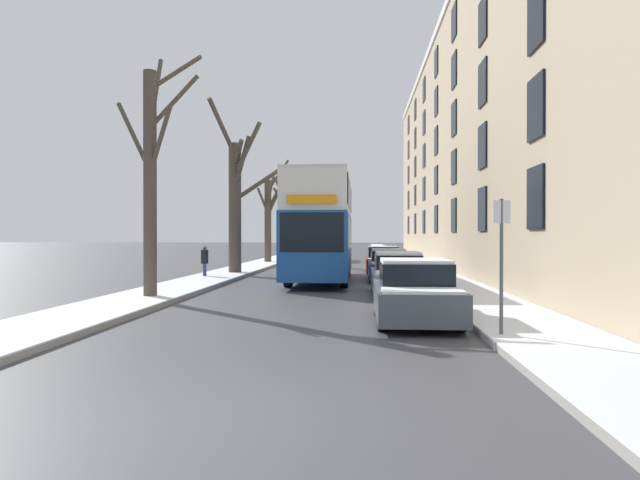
{
  "coord_description": "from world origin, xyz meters",
  "views": [
    {
      "loc": [
        1.57,
        -6.26,
        2.03
      ],
      "look_at": [
        0.17,
        13.97,
        1.88
      ],
      "focal_mm": 32.0,
      "sensor_mm": 36.0,
      "label": 1
    }
  ],
  "objects_px": {
    "parked_car_0": "(415,294)",
    "oncoming_van": "(315,244)",
    "bare_tree_left_0": "(151,173)",
    "parked_car_1": "(398,275)",
    "double_decker_bus": "(321,223)",
    "parked_car_2": "(388,266)",
    "parked_car_3": "(383,260)",
    "bare_tree_left_1": "(237,198)",
    "bare_tree_left_3": "(288,221)",
    "pedestrian_left_sidewalk": "(205,261)",
    "street_sign_post": "(501,261)",
    "bare_tree_left_2": "(269,215)"
  },
  "relations": [
    {
      "from": "double_decker_bus",
      "to": "parked_car_2",
      "type": "bearing_deg",
      "value": 8.86
    },
    {
      "from": "parked_car_2",
      "to": "double_decker_bus",
      "type": "bearing_deg",
      "value": -171.14
    },
    {
      "from": "parked_car_0",
      "to": "oncoming_van",
      "type": "height_order",
      "value": "oncoming_van"
    },
    {
      "from": "bare_tree_left_0",
      "to": "street_sign_post",
      "type": "relative_size",
      "value": 2.91
    },
    {
      "from": "bare_tree_left_0",
      "to": "street_sign_post",
      "type": "xyz_separation_m",
      "value": [
        9.2,
        -6.42,
        -2.45
      ]
    },
    {
      "from": "bare_tree_left_1",
      "to": "pedestrian_left_sidewalk",
      "type": "bearing_deg",
      "value": -108.3
    },
    {
      "from": "parked_car_0",
      "to": "bare_tree_left_1",
      "type": "bearing_deg",
      "value": 116.17
    },
    {
      "from": "bare_tree_left_1",
      "to": "pedestrian_left_sidewalk",
      "type": "height_order",
      "value": "bare_tree_left_1"
    },
    {
      "from": "oncoming_van",
      "to": "bare_tree_left_1",
      "type": "bearing_deg",
      "value": -98.36
    },
    {
      "from": "double_decker_bus",
      "to": "bare_tree_left_0",
      "type": "bearing_deg",
      "value": -121.18
    },
    {
      "from": "parked_car_1",
      "to": "parked_car_3",
      "type": "distance_m",
      "value": 12.29
    },
    {
      "from": "bare_tree_left_1",
      "to": "parked_car_0",
      "type": "relative_size",
      "value": 2.17
    },
    {
      "from": "parked_car_0",
      "to": "parked_car_1",
      "type": "xyz_separation_m",
      "value": [
        -0.0,
        6.06,
        -0.0
      ]
    },
    {
      "from": "double_decker_bus",
      "to": "parked_car_0",
      "type": "xyz_separation_m",
      "value": [
        3.0,
        -12.0,
        -1.91
      ]
    },
    {
      "from": "bare_tree_left_3",
      "to": "oncoming_van",
      "type": "bearing_deg",
      "value": -62.47
    },
    {
      "from": "bare_tree_left_1",
      "to": "parked_car_2",
      "type": "distance_m",
      "value": 8.79
    },
    {
      "from": "oncoming_van",
      "to": "bare_tree_left_2",
      "type": "bearing_deg",
      "value": -115.47
    },
    {
      "from": "parked_car_0",
      "to": "oncoming_van",
      "type": "distance_m",
      "value": 33.58
    },
    {
      "from": "bare_tree_left_0",
      "to": "parked_car_1",
      "type": "height_order",
      "value": "bare_tree_left_0"
    },
    {
      "from": "bare_tree_left_2",
      "to": "pedestrian_left_sidewalk",
      "type": "height_order",
      "value": "bare_tree_left_2"
    },
    {
      "from": "bare_tree_left_2",
      "to": "parked_car_2",
      "type": "relative_size",
      "value": 1.77
    },
    {
      "from": "oncoming_van",
      "to": "street_sign_post",
      "type": "xyz_separation_m",
      "value": [
        6.37,
        -35.56,
        0.21
      ]
    },
    {
      "from": "parked_car_3",
      "to": "pedestrian_left_sidewalk",
      "type": "height_order",
      "value": "pedestrian_left_sidewalk"
    },
    {
      "from": "parked_car_3",
      "to": "bare_tree_left_1",
      "type": "bearing_deg",
      "value": -159.06
    },
    {
      "from": "double_decker_bus",
      "to": "parked_car_1",
      "type": "xyz_separation_m",
      "value": [
        3.0,
        -5.95,
        -1.91
      ]
    },
    {
      "from": "double_decker_bus",
      "to": "oncoming_van",
      "type": "xyz_separation_m",
      "value": [
        -1.98,
        21.2,
        -1.24
      ]
    },
    {
      "from": "parked_car_1",
      "to": "street_sign_post",
      "type": "relative_size",
      "value": 1.6
    },
    {
      "from": "bare_tree_left_3",
      "to": "street_sign_post",
      "type": "relative_size",
      "value": 2.74
    },
    {
      "from": "bare_tree_left_2",
      "to": "parked_car_0",
      "type": "distance_m",
      "value": 28.53
    },
    {
      "from": "bare_tree_left_1",
      "to": "parked_car_2",
      "type": "bearing_deg",
      "value": -21.4
    },
    {
      "from": "parked_car_3",
      "to": "oncoming_van",
      "type": "xyz_separation_m",
      "value": [
        -4.98,
        14.85,
        0.68
      ]
    },
    {
      "from": "parked_car_2",
      "to": "oncoming_van",
      "type": "bearing_deg",
      "value": 103.51
    },
    {
      "from": "street_sign_post",
      "to": "oncoming_van",
      "type": "bearing_deg",
      "value": 100.16
    },
    {
      "from": "bare_tree_left_3",
      "to": "parked_car_0",
      "type": "distance_m",
      "value": 39.65
    },
    {
      "from": "double_decker_bus",
      "to": "pedestrian_left_sidewalk",
      "type": "xyz_separation_m",
      "value": [
        -5.5,
        0.69,
        -1.73
      ]
    },
    {
      "from": "parked_car_0",
      "to": "oncoming_van",
      "type": "bearing_deg",
      "value": 98.53
    },
    {
      "from": "pedestrian_left_sidewalk",
      "to": "parked_car_0",
      "type": "bearing_deg",
      "value": 18.88
    },
    {
      "from": "parked_car_1",
      "to": "pedestrian_left_sidewalk",
      "type": "bearing_deg",
      "value": 142.0
    },
    {
      "from": "bare_tree_left_2",
      "to": "oncoming_van",
      "type": "height_order",
      "value": "bare_tree_left_2"
    },
    {
      "from": "bare_tree_left_0",
      "to": "bare_tree_left_1",
      "type": "distance_m",
      "value": 11.39
    },
    {
      "from": "parked_car_3",
      "to": "pedestrian_left_sidewalk",
      "type": "xyz_separation_m",
      "value": [
        -8.5,
        -5.65,
        0.2
      ]
    },
    {
      "from": "parked_car_0",
      "to": "bare_tree_left_2",
      "type": "bearing_deg",
      "value": 105.94
    },
    {
      "from": "double_decker_bus",
      "to": "oncoming_van",
      "type": "height_order",
      "value": "double_decker_bus"
    },
    {
      "from": "bare_tree_left_0",
      "to": "parked_car_2",
      "type": "bearing_deg",
      "value": 47.14
    },
    {
      "from": "bare_tree_left_3",
      "to": "street_sign_post",
      "type": "xyz_separation_m",
      "value": [
        9.27,
        -41.12,
        -1.8
      ]
    },
    {
      "from": "bare_tree_left_2",
      "to": "pedestrian_left_sidewalk",
      "type": "xyz_separation_m",
      "value": [
        -0.71,
        -14.6,
        -2.65
      ]
    },
    {
      "from": "oncoming_van",
      "to": "parked_car_3",
      "type": "bearing_deg",
      "value": -71.46
    },
    {
      "from": "parked_car_2",
      "to": "street_sign_post",
      "type": "xyz_separation_m",
      "value": [
        1.39,
        -14.83,
        0.89
      ]
    },
    {
      "from": "parked_car_0",
      "to": "pedestrian_left_sidewalk",
      "type": "distance_m",
      "value": 15.28
    },
    {
      "from": "parked_car_2",
      "to": "bare_tree_left_0",
      "type": "bearing_deg",
      "value": -132.86
    }
  ]
}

